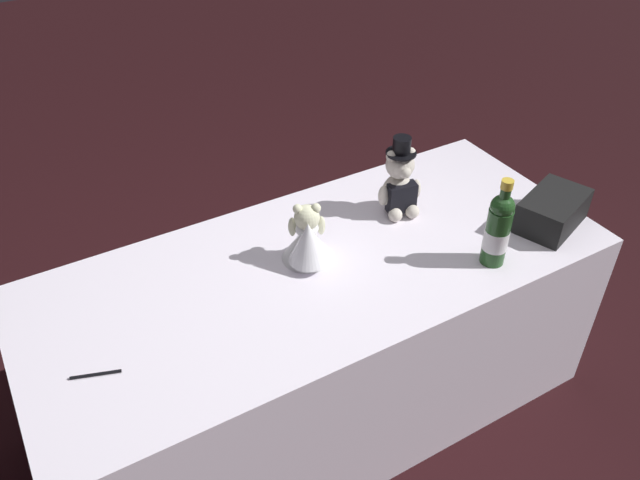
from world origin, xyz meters
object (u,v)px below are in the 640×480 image
at_px(teddy_bear_bride, 308,239).
at_px(champagne_bottle, 498,229).
at_px(gift_case_black, 553,211).
at_px(signing_pen, 94,375).
at_px(teddy_bear_groom, 400,184).

height_order(teddy_bear_bride, champagne_bottle, champagne_bottle).
bearing_deg(teddy_bear_bride, gift_case_black, -17.00).
distance_m(teddy_bear_bride, gift_case_black, 0.88).
relative_size(champagne_bottle, signing_pen, 2.30).
distance_m(teddy_bear_bride, signing_pen, 0.76).
bearing_deg(champagne_bottle, signing_pen, 172.29).
height_order(teddy_bear_bride, signing_pen, teddy_bear_bride).
xyz_separation_m(signing_pen, gift_case_black, (1.59, -0.12, 0.05)).
xyz_separation_m(teddy_bear_bride, champagne_bottle, (0.52, -0.31, 0.04)).
relative_size(teddy_bear_bride, champagne_bottle, 0.68).
bearing_deg(champagne_bottle, gift_case_black, 9.29).
xyz_separation_m(champagne_bottle, signing_pen, (-1.27, 0.17, -0.13)).
height_order(champagne_bottle, signing_pen, champagne_bottle).
relative_size(teddy_bear_bride, gift_case_black, 0.69).
xyz_separation_m(teddy_bear_groom, teddy_bear_bride, (-0.42, -0.08, -0.03)).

